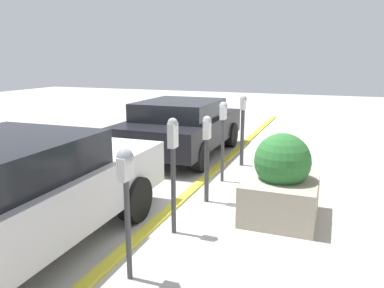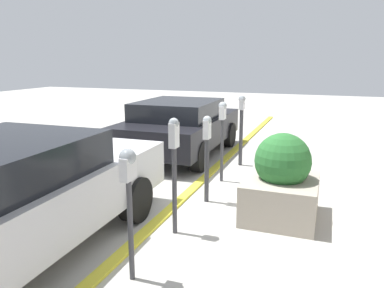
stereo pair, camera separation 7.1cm
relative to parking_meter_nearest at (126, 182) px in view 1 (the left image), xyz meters
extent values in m
plane|color=#ADAAA3|center=(2.32, 0.28, -1.07)|extent=(40.00, 40.00, 0.00)
cube|color=gold|center=(2.32, 0.36, -1.05)|extent=(19.00, 0.16, 0.04)
cylinder|color=#38383D|center=(0.00, 0.00, -0.52)|extent=(0.06, 0.06, 1.10)
cube|color=silver|center=(0.00, 0.00, 0.15)|extent=(0.20, 0.09, 0.24)
sphere|color=gray|center=(0.00, 0.00, 0.27)|extent=(0.17, 0.17, 0.17)
cylinder|color=#38383D|center=(1.15, 0.00, -0.48)|extent=(0.06, 0.06, 1.18)
cube|color=silver|center=(1.15, 0.00, 0.26)|extent=(0.15, 0.09, 0.32)
sphere|color=gray|center=(1.15, 0.00, 0.42)|extent=(0.13, 0.13, 0.13)
cylinder|color=#38383D|center=(2.38, -0.05, -0.55)|extent=(0.07, 0.07, 1.05)
cube|color=silver|center=(2.38, -0.05, 0.13)|extent=(0.16, 0.09, 0.30)
sphere|color=gray|center=(2.38, -0.05, 0.28)|extent=(0.14, 0.14, 0.14)
cylinder|color=#38383D|center=(3.47, 0.01, -0.48)|extent=(0.06, 0.06, 1.19)
cube|color=silver|center=(3.47, 0.01, 0.25)|extent=(0.18, 0.09, 0.25)
sphere|color=gray|center=(3.47, 0.01, 0.37)|extent=(0.15, 0.15, 0.15)
cylinder|color=#38383D|center=(4.68, -0.07, -0.46)|extent=(0.08, 0.08, 1.22)
cube|color=silver|center=(4.68, -0.07, 0.27)|extent=(0.17, 0.09, 0.23)
sphere|color=gray|center=(4.68, -0.07, 0.38)|extent=(0.15, 0.15, 0.15)
cube|color=#A39989|center=(2.18, -1.26, -0.78)|extent=(1.22, 1.03, 0.59)
sphere|color=#28662D|center=(2.18, -1.26, -0.22)|extent=(0.81, 0.81, 0.81)
cylinder|color=black|center=(1.31, 0.67, -0.75)|extent=(0.65, 0.24, 0.65)
cylinder|color=black|center=(1.31, 2.48, -0.75)|extent=(0.65, 0.24, 0.65)
cube|color=black|center=(5.11, 1.51, -0.45)|extent=(3.92, 1.97, 0.60)
cube|color=black|center=(4.95, 1.51, 0.05)|extent=(2.05, 1.72, 0.40)
cylinder|color=black|center=(6.32, 0.63, -0.75)|extent=(0.64, 0.23, 0.64)
cylinder|color=black|center=(6.32, 2.40, -0.75)|extent=(0.64, 0.23, 0.64)
cylinder|color=black|center=(3.90, 0.63, -0.75)|extent=(0.64, 0.23, 0.64)
cylinder|color=black|center=(3.90, 2.40, -0.75)|extent=(0.64, 0.23, 0.64)
camera|label=1|loc=(-3.09, -1.90, 1.21)|focal=35.00mm
camera|label=2|loc=(-3.12, -1.83, 1.21)|focal=35.00mm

